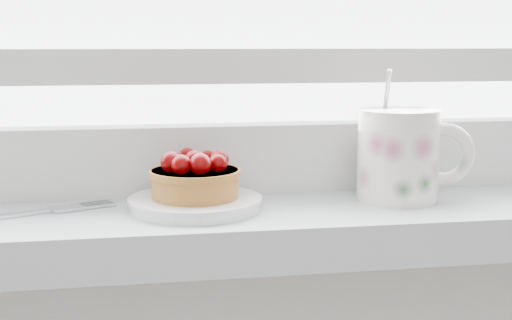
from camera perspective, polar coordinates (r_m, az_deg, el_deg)
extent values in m
cube|color=silver|center=(0.69, -1.40, -5.17)|extent=(1.60, 0.20, 0.04)
cube|color=silver|center=(0.75, -2.21, 0.24)|extent=(1.30, 0.05, 0.07)
cube|color=silver|center=(0.74, -2.26, 7.53)|extent=(1.30, 0.04, 0.04)
cylinder|color=white|center=(0.66, -4.87, -3.50)|extent=(0.12, 0.12, 0.01)
cylinder|color=#945720|center=(0.66, -4.89, -1.89)|extent=(0.08, 0.08, 0.03)
cylinder|color=#945720|center=(0.66, -4.91, -1.03)|extent=(0.08, 0.08, 0.01)
sphere|color=#4B0001|center=(0.66, -4.92, -0.06)|extent=(0.02, 0.02, 0.02)
sphere|color=#4B0001|center=(0.66, -2.96, 0.03)|extent=(0.02, 0.02, 0.02)
sphere|color=#4B0001|center=(0.67, -3.90, 0.11)|extent=(0.02, 0.02, 0.02)
sphere|color=#4B0001|center=(0.68, -5.51, 0.22)|extent=(0.02, 0.02, 0.02)
sphere|color=#4B0001|center=(0.67, -6.42, -0.03)|extent=(0.02, 0.02, 0.02)
sphere|color=#4B0001|center=(0.65, -6.80, -0.19)|extent=(0.02, 0.02, 0.02)
sphere|color=#4B0001|center=(0.64, -5.99, -0.40)|extent=(0.02, 0.02, 0.02)
sphere|color=#4B0001|center=(0.64, -4.48, -0.35)|extent=(0.02, 0.02, 0.02)
sphere|color=#4B0001|center=(0.65, -3.06, -0.27)|extent=(0.02, 0.02, 0.02)
cylinder|color=white|center=(0.71, 11.29, 0.38)|extent=(0.10, 0.10, 0.09)
cylinder|color=black|center=(0.71, 11.40, 3.67)|extent=(0.07, 0.07, 0.01)
torus|color=white|center=(0.72, 14.75, 0.46)|extent=(0.06, 0.03, 0.06)
cylinder|color=silver|center=(0.72, 10.39, 5.02)|extent=(0.01, 0.02, 0.06)
cube|color=silver|center=(0.68, -16.79, -3.95)|extent=(0.02, 0.01, 0.00)
cube|color=silver|center=(0.69, -14.95, -3.74)|extent=(0.04, 0.03, 0.00)
cube|color=silver|center=(0.69, -12.41, -3.63)|extent=(0.03, 0.02, 0.00)
cube|color=silver|center=(0.69, -12.60, -3.53)|extent=(0.03, 0.02, 0.00)
cube|color=silver|center=(0.70, -12.78, -3.43)|extent=(0.03, 0.02, 0.00)
cube|color=silver|center=(0.70, -12.95, -3.33)|extent=(0.03, 0.02, 0.00)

